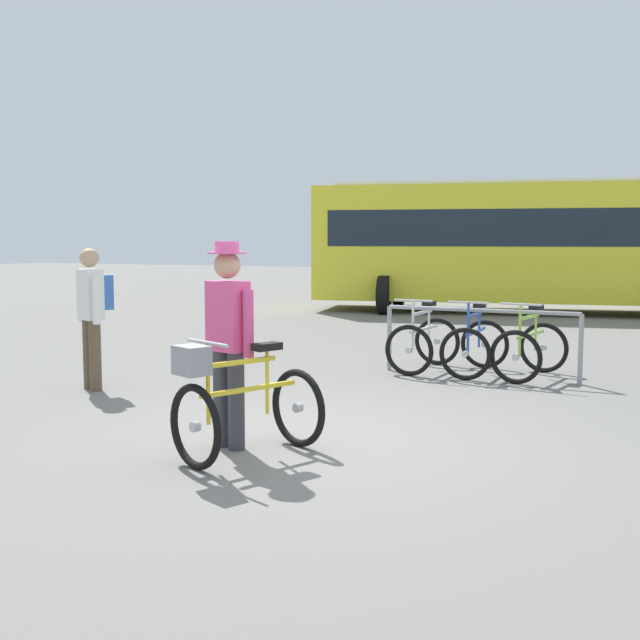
{
  "coord_description": "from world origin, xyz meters",
  "views": [
    {
      "loc": [
        2.8,
        -6.26,
        1.74
      ],
      "look_at": [
        -0.1,
        0.47,
        1.0
      ],
      "focal_mm": 44.84,
      "sensor_mm": 36.0,
      "label": 1
    }
  ],
  "objects_px": {
    "featured_bicycle": "(240,404)",
    "pedestrian_with_backpack": "(92,309)",
    "racked_bike_lime": "(530,349)",
    "bus_distant": "(528,239)",
    "racked_bike_white": "(424,343)",
    "person_with_featured_bike": "(228,336)",
    "racked_bike_blue": "(475,346)"
  },
  "relations": [
    {
      "from": "pedestrian_with_backpack",
      "to": "bus_distant",
      "type": "relative_size",
      "value": 0.16
    },
    {
      "from": "featured_bicycle",
      "to": "bus_distant",
      "type": "distance_m",
      "value": 14.04
    },
    {
      "from": "featured_bicycle",
      "to": "person_with_featured_bike",
      "type": "xyz_separation_m",
      "value": [
        -0.26,
        0.27,
        0.5
      ]
    },
    {
      "from": "racked_bike_blue",
      "to": "racked_bike_white",
      "type": "bearing_deg",
      "value": 177.44
    },
    {
      "from": "racked_bike_lime",
      "to": "bus_distant",
      "type": "distance_m",
      "value": 9.48
    },
    {
      "from": "racked_bike_lime",
      "to": "featured_bicycle",
      "type": "distance_m",
      "value": 4.96
    },
    {
      "from": "racked_bike_lime",
      "to": "pedestrian_with_backpack",
      "type": "height_order",
      "value": "pedestrian_with_backpack"
    },
    {
      "from": "racked_bike_white",
      "to": "racked_bike_blue",
      "type": "height_order",
      "value": "same"
    },
    {
      "from": "racked_bike_white",
      "to": "person_with_featured_bike",
      "type": "height_order",
      "value": "person_with_featured_bike"
    },
    {
      "from": "racked_bike_white",
      "to": "pedestrian_with_backpack",
      "type": "height_order",
      "value": "pedestrian_with_backpack"
    },
    {
      "from": "racked_bike_lime",
      "to": "pedestrian_with_backpack",
      "type": "relative_size",
      "value": 0.73
    },
    {
      "from": "racked_bike_white",
      "to": "pedestrian_with_backpack",
      "type": "distance_m",
      "value": 4.27
    },
    {
      "from": "pedestrian_with_backpack",
      "to": "bus_distant",
      "type": "distance_m",
      "value": 12.45
    },
    {
      "from": "pedestrian_with_backpack",
      "to": "racked_bike_white",
      "type": "bearing_deg",
      "value": 42.04
    },
    {
      "from": "pedestrian_with_backpack",
      "to": "bus_distant",
      "type": "height_order",
      "value": "bus_distant"
    },
    {
      "from": "racked_bike_white",
      "to": "pedestrian_with_backpack",
      "type": "xyz_separation_m",
      "value": [
        -3.14,
        -2.83,
        0.57
      ]
    },
    {
      "from": "racked_bike_white",
      "to": "bus_distant",
      "type": "xyz_separation_m",
      "value": [
        -0.08,
        9.2,
        1.37
      ]
    },
    {
      "from": "racked_bike_lime",
      "to": "bus_distant",
      "type": "height_order",
      "value": "bus_distant"
    },
    {
      "from": "featured_bicycle",
      "to": "pedestrian_with_backpack",
      "type": "relative_size",
      "value": 0.77
    },
    {
      "from": "racked_bike_white",
      "to": "bus_distant",
      "type": "distance_m",
      "value": 9.31
    },
    {
      "from": "racked_bike_white",
      "to": "racked_bike_lime",
      "type": "xyz_separation_m",
      "value": [
        1.4,
        -0.06,
        -0.0
      ]
    },
    {
      "from": "racked_bike_blue",
      "to": "bus_distant",
      "type": "bearing_deg",
      "value": 94.83
    },
    {
      "from": "racked_bike_lime",
      "to": "bus_distant",
      "type": "relative_size",
      "value": 0.12
    },
    {
      "from": "racked_bike_blue",
      "to": "racked_bike_lime",
      "type": "height_order",
      "value": "same"
    },
    {
      "from": "pedestrian_with_backpack",
      "to": "bus_distant",
      "type": "bearing_deg",
      "value": 75.72
    },
    {
      "from": "pedestrian_with_backpack",
      "to": "person_with_featured_bike",
      "type": "bearing_deg",
      "value": -31.2
    },
    {
      "from": "racked_bike_white",
      "to": "person_with_featured_bike",
      "type": "xyz_separation_m",
      "value": [
        -0.4,
        -4.5,
        0.58
      ]
    },
    {
      "from": "racked_bike_blue",
      "to": "featured_bicycle",
      "type": "bearing_deg",
      "value": -99.99
    },
    {
      "from": "racked_bike_blue",
      "to": "featured_bicycle",
      "type": "relative_size",
      "value": 0.88
    },
    {
      "from": "racked_bike_white",
      "to": "person_with_featured_bike",
      "type": "relative_size",
      "value": 0.66
    },
    {
      "from": "racked_bike_white",
      "to": "person_with_featured_bike",
      "type": "bearing_deg",
      "value": -95.02
    },
    {
      "from": "bus_distant",
      "to": "racked_bike_lime",
      "type": "bearing_deg",
      "value": -80.93
    }
  ]
}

